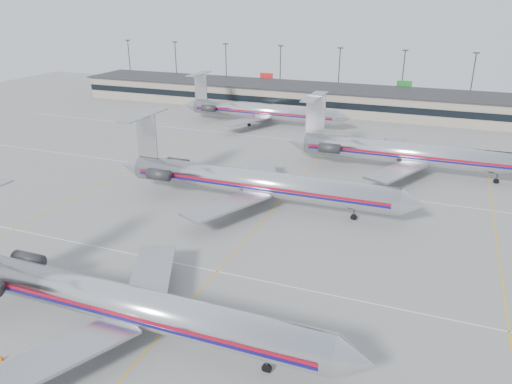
% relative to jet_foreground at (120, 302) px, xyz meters
% --- Properties ---
extents(ground, '(260.00, 260.00, 0.00)m').
position_rel_jet_foreground_xyz_m(ground, '(3.38, 3.11, -3.35)').
color(ground, gray).
rests_on(ground, ground).
extents(apron_markings, '(160.00, 0.15, 0.02)m').
position_rel_jet_foreground_xyz_m(apron_markings, '(3.38, 13.11, -3.34)').
color(apron_markings, silver).
rests_on(apron_markings, ground).
extents(terminal, '(162.00, 17.00, 6.25)m').
position_rel_jet_foreground_xyz_m(terminal, '(3.38, 101.08, -0.19)').
color(terminal, gray).
rests_on(terminal, ground).
extents(light_mast_row, '(163.60, 0.40, 15.28)m').
position_rel_jet_foreground_xyz_m(light_mast_row, '(3.38, 115.11, 5.23)').
color(light_mast_row, '#38383D').
rests_on(light_mast_row, ground).
extents(jet_foreground, '(44.13, 25.98, 11.55)m').
position_rel_jet_foreground_xyz_m(jet_foreground, '(0.00, 0.00, 0.00)').
color(jet_foreground, silver).
rests_on(jet_foreground, ground).
extents(jet_second_row, '(47.25, 27.82, 12.37)m').
position_rel_jet_foreground_xyz_m(jet_second_row, '(-0.06, 32.75, 0.24)').
color(jet_second_row, silver).
rests_on(jet_second_row, ground).
extents(jet_third_row, '(45.96, 28.27, 12.57)m').
position_rel_jet_foreground_xyz_m(jet_third_row, '(20.07, 55.70, 0.30)').
color(jet_third_row, silver).
rests_on(jet_third_row, ground).
extents(jet_back_row, '(42.40, 26.08, 11.59)m').
position_rel_jet_foreground_xyz_m(jet_back_row, '(-16.57, 79.25, 0.02)').
color(jet_back_row, silver).
rests_on(jet_back_row, ground).
extents(cone_left, '(0.43, 0.43, 0.56)m').
position_rel_jet_foreground_xyz_m(cone_left, '(-7.57, -6.96, -3.07)').
color(cone_left, '#CF5D06').
rests_on(cone_left, ground).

